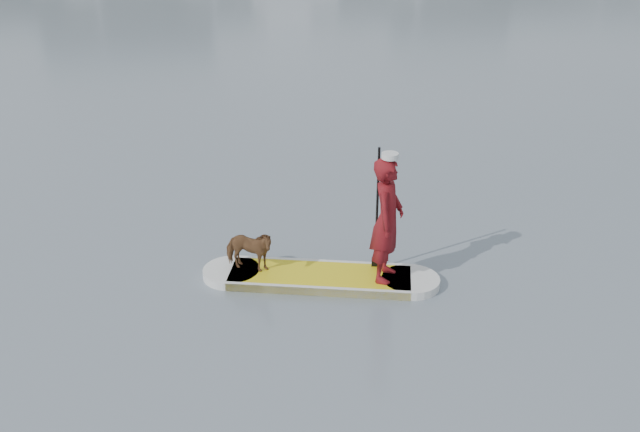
{
  "coord_description": "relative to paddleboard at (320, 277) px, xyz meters",
  "views": [
    {
      "loc": [
        0.29,
        -9.75,
        5.06
      ],
      "look_at": [
        1.12,
        -1.23,
        1.0
      ],
      "focal_mm": 40.0,
      "sensor_mm": 36.0,
      "label": 1
    }
  ],
  "objects": [
    {
      "name": "ground",
      "position": [
        -1.12,
        1.23,
        -0.06
      ],
      "size": [
        140.0,
        140.0,
        0.0
      ],
      "primitive_type": "plane",
      "color": "slate",
      "rests_on": "ground"
    },
    {
      "name": "paddleboard",
      "position": [
        0.0,
        0.0,
        0.0
      ],
      "size": [
        3.25,
        1.29,
        0.12
      ],
      "rotation": [
        0.0,
        0.0,
        -0.2
      ],
      "color": "yellow",
      "rests_on": "ground"
    },
    {
      "name": "paddler",
      "position": [
        0.88,
        -0.18,
        0.93
      ],
      "size": [
        0.62,
        0.74,
        1.73
      ],
      "primitive_type": "imported",
      "rotation": [
        0.0,
        0.0,
        1.19
      ],
      "color": "maroon",
      "rests_on": "paddleboard"
    },
    {
      "name": "white_cap",
      "position": [
        0.88,
        -0.18,
        1.83
      ],
      "size": [
        0.22,
        0.22,
        0.07
      ],
      "primitive_type": "cylinder",
      "color": "silver",
      "rests_on": "paddler"
    },
    {
      "name": "dog",
      "position": [
        -0.97,
        0.19,
        0.37
      ],
      "size": [
        0.81,
        0.59,
        0.62
      ],
      "primitive_type": "imported",
      "rotation": [
        0.0,
        0.0,
        1.18
      ],
      "color": "brown",
      "rests_on": "paddleboard"
    },
    {
      "name": "paddle",
      "position": [
        0.79,
        0.12,
        0.74
      ],
      "size": [
        0.1,
        0.3,
        2.0
      ],
      "rotation": [
        0.0,
        0.0,
        -0.2
      ],
      "color": "black",
      "rests_on": "ground"
    }
  ]
}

